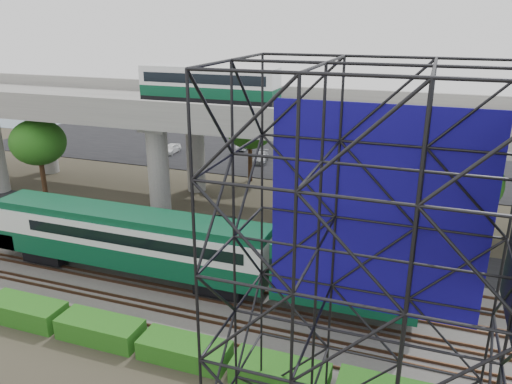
% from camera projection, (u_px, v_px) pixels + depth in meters
% --- Properties ---
extents(ground, '(140.00, 140.00, 0.00)m').
position_uv_depth(ground, '(204.00, 311.00, 29.24)').
color(ground, '#474233').
rests_on(ground, ground).
extents(ballast_bed, '(90.00, 12.00, 0.20)m').
position_uv_depth(ballast_bed, '(218.00, 292.00, 30.99)').
color(ballast_bed, slate).
rests_on(ballast_bed, ground).
extents(service_road, '(90.00, 5.00, 0.08)m').
position_uv_depth(service_road, '(262.00, 239.00, 38.56)').
color(service_road, black).
rests_on(service_road, ground).
extents(parking_lot, '(90.00, 18.00, 0.08)m').
position_uv_depth(parking_lot, '(326.00, 161.00, 59.43)').
color(parking_lot, black).
rests_on(parking_lot, ground).
extents(harbor_water, '(140.00, 40.00, 0.03)m').
position_uv_depth(harbor_water, '(356.00, 126.00, 78.98)').
color(harbor_water, '#3E5567').
rests_on(harbor_water, ground).
extents(rail_tracks, '(90.00, 9.52, 0.16)m').
position_uv_depth(rail_tracks, '(217.00, 290.00, 30.93)').
color(rail_tracks, '#472D1E').
rests_on(rail_tracks, ballast_bed).
extents(commuter_train, '(29.30, 3.06, 4.30)m').
position_uv_depth(commuter_train, '(158.00, 242.00, 31.35)').
color(commuter_train, black).
rests_on(commuter_train, rail_tracks).
extents(overpass, '(80.00, 12.00, 12.40)m').
position_uv_depth(overpass, '(279.00, 121.00, 40.89)').
color(overpass, '#9E9B93').
rests_on(overpass, ground).
extents(scaffold_tower, '(9.36, 6.36, 15.00)m').
position_uv_depth(scaffold_tower, '(361.00, 297.00, 16.55)').
color(scaffold_tower, black).
rests_on(scaffold_tower, ground).
extents(hedge_strip, '(34.60, 1.80, 1.20)m').
position_uv_depth(hedge_strip, '(185.00, 350.00, 24.92)').
color(hedge_strip, '#185112').
rests_on(hedge_strip, ground).
extents(trees, '(40.94, 16.94, 7.69)m').
position_uv_depth(trees, '(233.00, 148.00, 43.25)').
color(trees, '#382314').
rests_on(trees, ground).
extents(suv, '(5.23, 3.07, 1.37)m').
position_uv_depth(suv, '(231.00, 227.00, 39.00)').
color(suv, black).
rests_on(suv, service_road).
extents(parked_cars, '(36.49, 9.46, 1.26)m').
position_uv_depth(parked_cars, '(338.00, 158.00, 58.39)').
color(parked_cars, white).
rests_on(parked_cars, parking_lot).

